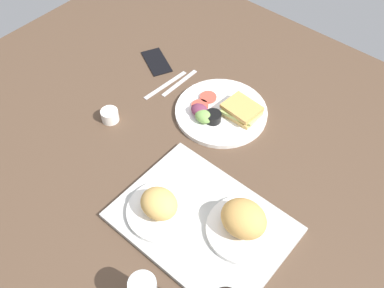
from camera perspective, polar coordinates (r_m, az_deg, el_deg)
name	(u,v)px	position (r cm, az deg, el deg)	size (l,w,h in cm)	color
ground_plane	(203,153)	(135.00, 1.47, -1.17)	(190.00, 150.00, 3.00)	#4C3828
serving_tray	(202,223)	(118.78, 1.34, -10.20)	(45.00, 33.00, 1.60)	#B2B2AD
bread_plate_near	(244,222)	(114.16, 6.77, -10.09)	(20.01, 20.01, 9.77)	white
bread_plate_far	(160,207)	(116.95, -4.15, -8.16)	(19.02, 19.02, 8.50)	white
plate_with_salad	(222,112)	(142.51, 3.94, 4.23)	(30.11, 30.11, 5.40)	white
espresso_cup	(110,115)	(142.95, -10.65, 3.67)	(5.60, 5.60, 4.00)	silver
fork	(180,83)	(154.13, -1.63, 7.99)	(17.00, 1.40, 0.50)	#B7B7BC
knife	(166,85)	(153.55, -3.47, 7.70)	(19.00, 1.40, 0.50)	#B7B7BC
cell_phone	(156,61)	(163.05, -4.65, 10.70)	(14.40, 7.20, 0.80)	black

